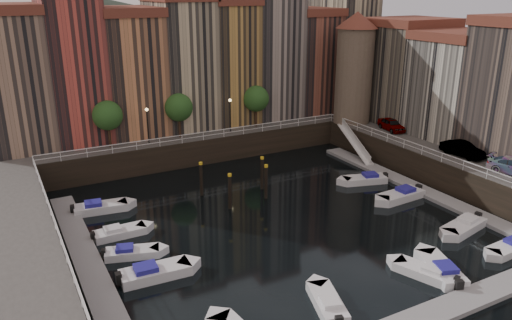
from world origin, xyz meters
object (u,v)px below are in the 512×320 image
gangway (355,142)px  mooring_pilings (240,182)px  boat_left_1 (154,273)px  boat_left_2 (131,253)px  car_b (462,150)px  car_a (391,125)px  corner_tower (354,66)px

gangway → mooring_pilings: (-17.69, -4.48, -0.27)m
boat_left_1 → boat_left_2: bearing=102.8°
boat_left_1 → car_b: size_ratio=1.15×
boat_left_2 → car_b: (34.12, -1.47, 3.43)m
mooring_pilings → car_b: (21.67, -7.68, 2.11)m
car_a → corner_tower: bearing=116.9°
gangway → boat_left_2: size_ratio=1.90×
mooring_pilings → boat_left_1: 15.47m
boat_left_1 → boat_left_2: 3.76m
corner_tower → gangway: bearing=-122.8°
gangway → mooring_pilings: bearing=-165.8°
boat_left_1 → car_b: 33.71m
corner_tower → gangway: 9.86m
corner_tower → gangway: size_ratio=1.66×
car_a → car_b: 10.92m
corner_tower → gangway: corner_tower is taller
boat_left_2 → car_b: size_ratio=0.95×
car_a → gangway: bearing=176.0°
gangway → boat_left_2: gangway is taller
corner_tower → mooring_pilings: (-20.59, -8.98, -8.54)m
mooring_pilings → car_a: bearing=8.3°
mooring_pilings → gangway: bearing=14.2°
boat_left_1 → car_b: car_b is taller
corner_tower → boat_left_2: (-33.04, -15.20, -9.86)m
mooring_pilings → boat_left_1: bearing=-140.0°
corner_tower → boat_left_1: 38.76m
boat_left_1 → car_b: (33.47, 2.24, 3.35)m
corner_tower → mooring_pilings: bearing=-156.4°
boat_left_1 → boat_left_2: size_ratio=1.20×
car_b → corner_tower: bearing=89.6°
mooring_pilings → car_a: 22.48m
corner_tower → boat_left_2: size_ratio=3.15×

